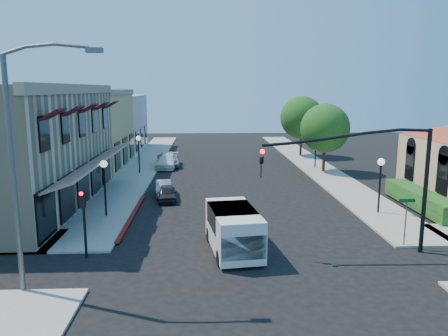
{
  "coord_description": "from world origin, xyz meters",
  "views": [
    {
      "loc": [
        -2.41,
        -18.15,
        7.79
      ],
      "look_at": [
        -1.14,
        10.44,
        2.6
      ],
      "focal_mm": 35.0,
      "sensor_mm": 36.0,
      "label": 1
    }
  ],
  "objects_px": {
    "parked_car_c": "(167,161)",
    "parked_car_d": "(168,160)",
    "lamppost_right_far": "(316,141)",
    "signal_mast_arm": "(382,170)",
    "cobra_streetlight": "(22,159)",
    "parked_car_a": "(167,193)",
    "street_tree_b": "(302,118)",
    "parked_car_b": "(163,188)",
    "lamppost_left_near": "(104,174)",
    "lamppost_right_near": "(381,172)",
    "street_name_sign": "(406,214)",
    "lamppost_left_far": "(139,145)",
    "street_tree_a": "(325,128)",
    "secondary_signal": "(83,210)",
    "white_van": "(234,227)"
  },
  "relations": [
    {
      "from": "street_tree_a",
      "to": "street_tree_b",
      "type": "distance_m",
      "value": 10.01
    },
    {
      "from": "lamppost_right_near",
      "to": "secondary_signal",
      "type": "bearing_deg",
      "value": -158.22
    },
    {
      "from": "parked_car_a",
      "to": "lamppost_right_far",
      "type": "bearing_deg",
      "value": 36.04
    },
    {
      "from": "street_tree_a",
      "to": "white_van",
      "type": "distance_m",
      "value": 22.54
    },
    {
      "from": "street_name_sign",
      "to": "lamppost_right_near",
      "type": "bearing_deg",
      "value": 80.22
    },
    {
      "from": "lamppost_right_far",
      "to": "secondary_signal",
      "type": "bearing_deg",
      "value": -126.14
    },
    {
      "from": "signal_mast_arm",
      "to": "parked_car_c",
      "type": "distance_m",
      "value": 26.64
    },
    {
      "from": "cobra_streetlight",
      "to": "lamppost_right_near",
      "type": "height_order",
      "value": "cobra_streetlight"
    },
    {
      "from": "parked_car_b",
      "to": "parked_car_c",
      "type": "relative_size",
      "value": 0.7
    },
    {
      "from": "parked_car_c",
      "to": "parked_car_d",
      "type": "distance_m",
      "value": 1.0
    },
    {
      "from": "street_tree_a",
      "to": "cobra_streetlight",
      "type": "relative_size",
      "value": 0.7
    },
    {
      "from": "signal_mast_arm",
      "to": "lamppost_left_near",
      "type": "bearing_deg",
      "value": 155.63
    },
    {
      "from": "parked_car_c",
      "to": "parked_car_d",
      "type": "height_order",
      "value": "parked_car_c"
    },
    {
      "from": "lamppost_left_near",
      "to": "lamppost_right_near",
      "type": "relative_size",
      "value": 1.0
    },
    {
      "from": "street_tree_a",
      "to": "parked_car_a",
      "type": "height_order",
      "value": "street_tree_a"
    },
    {
      "from": "street_tree_a",
      "to": "cobra_streetlight",
      "type": "bearing_deg",
      "value": -126.79
    },
    {
      "from": "lamppost_right_far",
      "to": "parked_car_b",
      "type": "xyz_separation_m",
      "value": [
        -14.0,
        -10.39,
        -2.19
      ]
    },
    {
      "from": "street_tree_b",
      "to": "lamppost_left_near",
      "type": "relative_size",
      "value": 1.97
    },
    {
      "from": "street_tree_b",
      "to": "lamppost_left_far",
      "type": "xyz_separation_m",
      "value": [
        -17.3,
        -10.0,
        -1.81
      ]
    },
    {
      "from": "lamppost_left_far",
      "to": "parked_car_d",
      "type": "relative_size",
      "value": 0.74
    },
    {
      "from": "cobra_streetlight",
      "to": "parked_car_a",
      "type": "relative_size",
      "value": 2.97
    },
    {
      "from": "white_van",
      "to": "parked_car_b",
      "type": "xyz_separation_m",
      "value": [
        -4.45,
        11.66,
        -0.68
      ]
    },
    {
      "from": "street_tree_b",
      "to": "cobra_streetlight",
      "type": "bearing_deg",
      "value": -117.83
    },
    {
      "from": "signal_mast_arm",
      "to": "lamppost_right_near",
      "type": "bearing_deg",
      "value": 67.88
    },
    {
      "from": "street_name_sign",
      "to": "parked_car_b",
      "type": "distance_m",
      "value": 17.33
    },
    {
      "from": "lamppost_left_near",
      "to": "lamppost_left_far",
      "type": "bearing_deg",
      "value": 90.0
    },
    {
      "from": "lamppost_right_near",
      "to": "parked_car_a",
      "type": "xyz_separation_m",
      "value": [
        -13.59,
        4.0,
        -2.2
      ]
    },
    {
      "from": "parked_car_d",
      "to": "parked_car_a",
      "type": "bearing_deg",
      "value": -90.44
    },
    {
      "from": "signal_mast_arm",
      "to": "white_van",
      "type": "bearing_deg",
      "value": 176.24
    },
    {
      "from": "signal_mast_arm",
      "to": "lamppost_right_near",
      "type": "xyz_separation_m",
      "value": [
        2.64,
        6.5,
        -1.35
      ]
    },
    {
      "from": "lamppost_left_near",
      "to": "lamppost_left_far",
      "type": "distance_m",
      "value": 14.0
    },
    {
      "from": "cobra_streetlight",
      "to": "secondary_signal",
      "type": "bearing_deg",
      "value": 71.37
    },
    {
      "from": "street_tree_b",
      "to": "lamppost_right_far",
      "type": "bearing_deg",
      "value": -92.15
    },
    {
      "from": "lamppost_left_near",
      "to": "parked_car_d",
      "type": "xyz_separation_m",
      "value": [
        2.3,
        18.0,
        -2.07
      ]
    },
    {
      "from": "street_tree_b",
      "to": "parked_car_d",
      "type": "xyz_separation_m",
      "value": [
        -15.0,
        -6.0,
        -3.88
      ]
    },
    {
      "from": "street_tree_a",
      "to": "white_van",
      "type": "bearing_deg",
      "value": -116.17
    },
    {
      "from": "parked_car_d",
      "to": "lamppost_right_far",
      "type": "bearing_deg",
      "value": -12.7
    },
    {
      "from": "lamppost_right_far",
      "to": "parked_car_a",
      "type": "height_order",
      "value": "lamppost_right_far"
    },
    {
      "from": "lamppost_left_far",
      "to": "cobra_streetlight",
      "type": "bearing_deg",
      "value": -91.55
    },
    {
      "from": "cobra_streetlight",
      "to": "white_van",
      "type": "xyz_separation_m",
      "value": [
        8.09,
        3.95,
        -4.04
      ]
    },
    {
      "from": "parked_car_c",
      "to": "parked_car_b",
      "type": "bearing_deg",
      "value": -82.04
    },
    {
      "from": "signal_mast_arm",
      "to": "cobra_streetlight",
      "type": "bearing_deg",
      "value": -166.89
    },
    {
      "from": "street_tree_b",
      "to": "cobra_streetlight",
      "type": "distance_m",
      "value": 38.45
    },
    {
      "from": "signal_mast_arm",
      "to": "parked_car_c",
      "type": "xyz_separation_m",
      "value": [
        -12.06,
        23.5,
        -3.41
      ]
    },
    {
      "from": "lamppost_right_near",
      "to": "parked_car_d",
      "type": "height_order",
      "value": "lamppost_right_near"
    },
    {
      "from": "street_name_sign",
      "to": "lamppost_right_near",
      "type": "height_order",
      "value": "lamppost_right_near"
    },
    {
      "from": "street_name_sign",
      "to": "secondary_signal",
      "type": "bearing_deg",
      "value": -177.07
    },
    {
      "from": "street_tree_b",
      "to": "lamppost_right_near",
      "type": "distance_m",
      "value": 24.07
    },
    {
      "from": "lamppost_left_near",
      "to": "parked_car_b",
      "type": "distance_m",
      "value": 6.73
    },
    {
      "from": "street_tree_a",
      "to": "lamppost_right_far",
      "type": "bearing_deg",
      "value": 98.53
    }
  ]
}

